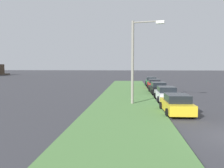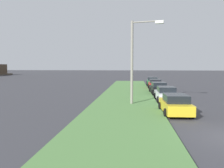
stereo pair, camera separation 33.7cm
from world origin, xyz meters
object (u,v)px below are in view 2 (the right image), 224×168
parked_car_black (158,88)px  parked_car_white (166,94)px  parked_car_yellow (175,104)px  parked_car_red (155,84)px  parked_car_green (152,81)px  streetlight (136,56)px

parked_car_black → parked_car_white: bearing=178.2°
parked_car_yellow → parked_car_red: 18.67m
parked_car_white → parked_car_green: bearing=-1.4°
parked_car_yellow → parked_car_green: size_ratio=1.00×
parked_car_yellow → parked_car_white: 6.27m
parked_car_white → parked_car_green: (18.43, -0.11, 0.00)m
parked_car_black → parked_car_green: 12.45m
parked_car_yellow → streetlight: 5.93m
parked_car_white → streetlight: size_ratio=0.58×
parked_car_yellow → parked_car_black: bearing=-1.9°
parked_car_black → parked_car_red: size_ratio=1.02×
parked_car_white → parked_car_green: same height
parked_car_black → parked_car_green: bearing=-3.8°
parked_car_yellow → parked_car_white: size_ratio=1.00×
parked_car_red → parked_car_green: (6.04, -0.08, 0.00)m
parked_car_red → streetlight: size_ratio=0.57×
parked_car_black → streetlight: size_ratio=0.58×
parked_car_red → parked_car_black: bearing=178.9°
parked_car_black → streetlight: streetlight is taller
parked_car_yellow → parked_car_red: bearing=-2.2°
parked_car_green → streetlight: size_ratio=0.58×
parked_car_red → streetlight: streetlight is taller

